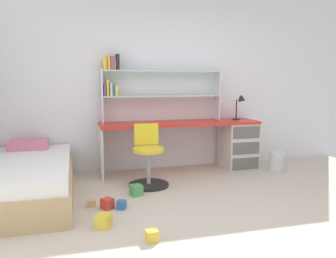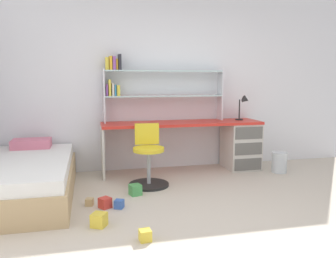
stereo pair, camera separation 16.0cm
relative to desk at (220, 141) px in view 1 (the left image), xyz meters
The scene contains 14 objects.
ground_plane 2.16m from the desk, 111.76° to the right, with size 6.11×5.55×0.02m, color beige.
room_shell 2.35m from the desk, 159.39° to the right, with size 6.11×5.55×2.75m.
desk is the anchor object (origin of this frame).
bookshelf_hutch 1.43m from the desk, behind, with size 1.79×0.22×0.98m.
desk_lamp 0.66m from the desk, ahead, with size 0.20×0.17×0.38m.
swivel_chair 1.38m from the desk, 156.02° to the right, with size 0.52×0.52×0.80m.
bed_platform 2.86m from the desk, 165.86° to the right, with size 1.12×2.00×0.57m.
waste_bin 0.88m from the desk, 27.18° to the right, with size 0.22×0.22×0.30m, color silver.
toy_block_red_0 2.27m from the desk, 145.89° to the right, with size 0.11×0.11×0.11m, color red.
toy_block_natural_1 2.35m from the desk, 150.36° to the right, with size 0.08×0.08×0.08m, color tan.
toy_block_yellow_2 2.65m from the desk, 126.45° to the right, with size 0.10×0.10×0.10m, color gold.
toy_block_green_3 1.78m from the desk, 148.27° to the right, with size 0.13×0.13×0.13m, color #479E51.
toy_block_blue_4 2.18m from the desk, 142.74° to the right, with size 0.09×0.09×0.09m, color #3860B7.
toy_block_yellow_5 2.62m from the desk, 138.25° to the right, with size 0.13×0.13×0.13m, color gold.
Camera 1 is at (-1.37, -2.84, 1.36)m, focal length 36.65 mm.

